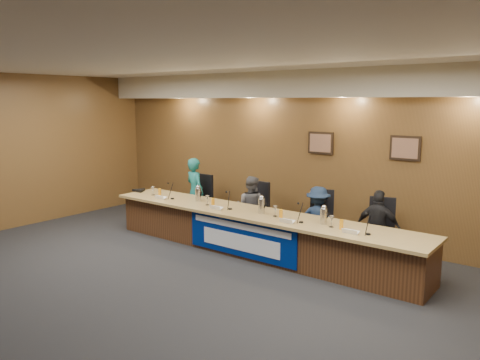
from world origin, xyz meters
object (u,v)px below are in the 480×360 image
(panelist_b, at_px, (251,207))
(carafe_mid, at_px, (262,206))
(banner, at_px, (240,238))
(office_chair_d, at_px, (380,235))
(carafe_right, at_px, (324,216))
(speakerphone, at_px, (139,190))
(carafe_left, at_px, (198,195))
(panelist_d, at_px, (378,228))
(office_chair_a, at_px, (199,203))
(office_chair_b, at_px, (254,213))
(office_chair_c, at_px, (320,225))
(panelist_c, at_px, (318,220))
(dais_body, at_px, (255,234))
(panelist_a, at_px, (195,192))

(panelist_b, xyz_separation_m, carafe_mid, (0.78, -0.75, 0.27))
(banner, distance_m, office_chair_d, 2.29)
(carafe_right, height_order, speakerphone, carafe_right)
(carafe_left, height_order, carafe_mid, carafe_mid)
(carafe_right, xyz_separation_m, speakerphone, (-4.32, -0.02, -0.10))
(panelist_d, relative_size, carafe_left, 5.03)
(banner, height_order, office_chair_a, banner)
(banner, xyz_separation_m, office_chair_d, (1.92, 1.23, 0.10))
(office_chair_b, relative_size, office_chair_c, 1.00)
(office_chair_b, distance_m, carafe_left, 1.15)
(panelist_c, distance_m, panelist_d, 1.09)
(panelist_b, xyz_separation_m, panelist_d, (2.54, 0.00, 0.01))
(panelist_c, distance_m, office_chair_a, 2.93)
(dais_body, xyz_separation_m, carafe_right, (1.33, -0.02, 0.52))
(banner, bearing_deg, carafe_mid, 66.43)
(carafe_mid, bearing_deg, office_chair_c, 51.66)
(panelist_c, distance_m, carafe_mid, 1.05)
(carafe_left, bearing_deg, dais_body, -1.61)
(panelist_b, distance_m, panelist_d, 2.54)
(office_chair_c, xyz_separation_m, carafe_right, (0.49, -0.83, 0.39))
(office_chair_c, height_order, carafe_left, carafe_left)
(panelist_b, distance_m, carafe_right, 2.10)
(office_chair_d, height_order, carafe_left, carafe_left)
(panelist_b, relative_size, speakerphone, 3.81)
(speakerphone, bearing_deg, carafe_mid, 0.01)
(panelist_c, bearing_deg, carafe_left, 8.06)
(carafe_left, relative_size, carafe_right, 1.01)
(panelist_c, bearing_deg, office_chair_c, -98.94)
(banner, distance_m, carafe_mid, 0.64)
(panelist_b, xyz_separation_m, office_chair_c, (1.45, 0.10, -0.13))
(dais_body, bearing_deg, office_chair_a, 158.69)
(office_chair_a, bearing_deg, carafe_left, -47.20)
(office_chair_a, relative_size, carafe_mid, 1.89)
(carafe_left, height_order, speakerphone, carafe_left)
(panelist_d, xyz_separation_m, office_chair_d, (0.00, 0.10, -0.14))
(panelist_a, xyz_separation_m, office_chair_d, (4.01, 0.10, -0.25))
(carafe_left, bearing_deg, office_chair_d, 13.24)
(panelist_d, bearing_deg, office_chair_d, -96.19)
(office_chair_c, distance_m, carafe_left, 2.37)
(banner, distance_m, panelist_d, 2.24)
(banner, relative_size, office_chair_c, 4.58)
(office_chair_b, bearing_deg, speakerphone, -159.37)
(panelist_d, bearing_deg, carafe_left, 5.39)
(panelist_c, xyz_separation_m, office_chair_d, (1.09, 0.10, -0.11))
(carafe_left, bearing_deg, office_chair_b, 45.82)
(banner, xyz_separation_m, panelist_d, (1.92, 1.13, 0.24))
(office_chair_c, relative_size, carafe_right, 1.96)
(panelist_b, height_order, office_chair_b, panelist_b)
(panelist_a, relative_size, office_chair_b, 3.04)
(dais_body, height_order, speakerphone, speakerphone)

